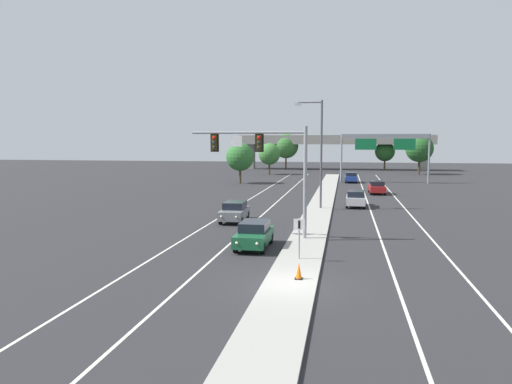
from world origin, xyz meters
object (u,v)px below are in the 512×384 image
object	(u,v)px
overhead_signal_mast	(268,158)
tree_far_left_a	(240,157)
tree_far_right_a	(385,152)
car_oncoming_green	(254,234)
tree_far_left_c	(269,154)
traffic_cone_median_nose	(299,271)
car_oncoming_grey	(235,211)
car_receding_silver	(356,198)
tree_far_right_c	(419,148)
tree_far_left_b	(286,146)
median_sign_post	(299,232)
car_receding_blue	(351,177)
highway_sign_gantry	(385,142)
car_receding_red	(377,187)
street_lamp_median	(319,148)

from	to	relation	value
overhead_signal_mast	tree_far_left_a	size ratio (longest dim) A/B	1.24
tree_far_right_a	car_oncoming_green	bearing A→B (deg)	-99.39
tree_far_left_a	tree_far_left_c	world-z (taller)	tree_far_left_a
traffic_cone_median_nose	tree_far_left_c	bearing A→B (deg)	99.73
car_oncoming_grey	car_receding_silver	size ratio (longest dim) A/B	1.00
car_oncoming_grey	tree_far_right_c	size ratio (longest dim) A/B	0.59
tree_far_left_a	tree_far_left_b	size ratio (longest dim) A/B	0.76
median_sign_post	car_oncoming_grey	xyz separation A→B (m)	(-6.29, 12.31, -0.77)
car_receding_blue	tree_far_left_b	size ratio (longest dim) A/B	0.56
tree_far_right_c	tree_far_right_a	world-z (taller)	tree_far_right_c
highway_sign_gantry	tree_far_right_a	distance (m)	34.45
car_oncoming_grey	tree_far_left_a	world-z (taller)	tree_far_left_a
car_oncoming_green	median_sign_post	bearing A→B (deg)	-44.89
car_oncoming_grey	tree_far_left_b	xyz separation A→B (m)	(-4.56, 73.11, 4.43)
car_receding_red	tree_far_left_a	world-z (taller)	tree_far_left_a
car_receding_blue	highway_sign_gantry	bearing A→B (deg)	3.15
car_receding_red	tree_far_left_a	bearing A→B (deg)	149.00
car_oncoming_grey	highway_sign_gantry	size ratio (longest dim) A/B	0.34
overhead_signal_mast	car_receding_silver	bearing A→B (deg)	70.97
car_receding_red	traffic_cone_median_nose	bearing A→B (deg)	-98.36
car_receding_blue	tree_far_left_a	size ratio (longest dim) A/B	0.73
car_receding_blue	tree_far_right_a	world-z (taller)	tree_far_right_a
tree_far_left_c	tree_far_right_a	distance (m)	29.48
tree_far_left_b	tree_far_right_a	size ratio (longest dim) A/B	1.29
street_lamp_median	car_oncoming_green	distance (m)	18.52
tree_far_left_b	tree_far_right_a	world-z (taller)	tree_far_left_b
overhead_signal_mast	car_oncoming_green	world-z (taller)	overhead_signal_mast
car_oncoming_green	highway_sign_gantry	size ratio (longest dim) A/B	0.34
tree_far_left_b	tree_far_right_a	distance (m)	21.75
traffic_cone_median_nose	overhead_signal_mast	bearing A→B (deg)	106.95
car_receding_silver	tree_far_left_b	size ratio (longest dim) A/B	0.56
tree_far_right_c	car_oncoming_green	bearing A→B (deg)	-105.31
tree_far_left_a	car_receding_red	bearing A→B (deg)	-31.00
street_lamp_median	tree_far_left_a	world-z (taller)	street_lamp_median
car_receding_silver	traffic_cone_median_nose	size ratio (longest dim) A/B	6.08
car_receding_red	tree_far_left_c	size ratio (longest dim) A/B	0.75
car_receding_silver	car_oncoming_green	bearing A→B (deg)	-107.58
car_oncoming_green	car_receding_silver	world-z (taller)	same
tree_far_left_b	tree_far_left_a	bearing A→B (deg)	-93.65
car_receding_red	car_receding_blue	size ratio (longest dim) A/B	1.01
overhead_signal_mast	street_lamp_median	size ratio (longest dim) A/B	0.76
tree_far_right_c	tree_far_left_b	distance (m)	29.76
car_receding_blue	tree_far_right_c	bearing A→B (deg)	58.44
overhead_signal_mast	car_receding_blue	size ratio (longest dim) A/B	1.69
overhead_signal_mast	tree_far_right_c	world-z (taller)	tree_far_right_c
car_oncoming_grey	traffic_cone_median_nose	size ratio (longest dim) A/B	6.09
traffic_cone_median_nose	tree_far_right_a	world-z (taller)	tree_far_right_a
median_sign_post	car_oncoming_grey	size ratio (longest dim) A/B	0.49
car_receding_silver	traffic_cone_median_nose	distance (m)	27.23
street_lamp_median	car_receding_silver	size ratio (longest dim) A/B	2.22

